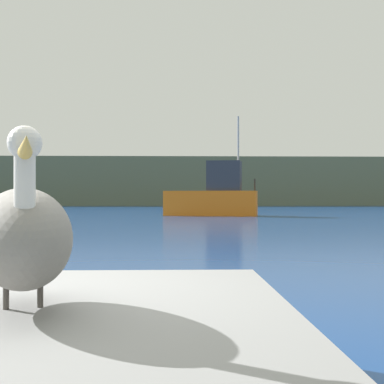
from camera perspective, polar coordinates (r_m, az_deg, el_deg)
ground_plane at (r=3.86m, az=-17.85°, el=-18.10°), size 260.00×260.00×0.00m
hillside_backdrop at (r=71.66m, az=-2.80°, el=0.98°), size 140.00×14.20×5.81m
pier_dock at (r=2.96m, az=-16.93°, el=-17.41°), size 2.67×2.91×0.62m
pelican at (r=2.83m, az=-16.89°, el=-4.37°), size 0.73×1.36×0.86m
fishing_boat_orange at (r=33.08m, az=2.31°, el=-0.41°), size 5.69×2.84×5.89m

